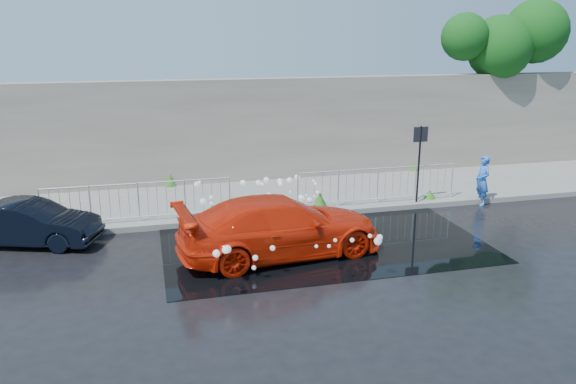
% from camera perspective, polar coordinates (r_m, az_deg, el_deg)
% --- Properties ---
extents(ground, '(90.00, 90.00, 0.00)m').
position_cam_1_polar(ground, '(13.41, 2.68, -6.69)').
color(ground, black).
rests_on(ground, ground).
extents(pavement, '(30.00, 4.00, 0.15)m').
position_cam_1_polar(pavement, '(17.96, -1.95, -0.53)').
color(pavement, slate).
rests_on(pavement, ground).
extents(curb, '(30.00, 0.25, 0.16)m').
position_cam_1_polar(curb, '(16.09, -0.42, -2.46)').
color(curb, slate).
rests_on(curb, ground).
extents(retaining_wall, '(30.00, 0.60, 3.50)m').
position_cam_1_polar(retaining_wall, '(19.65, -3.38, 6.35)').
color(retaining_wall, '#686457').
rests_on(retaining_wall, pavement).
extents(puddle, '(8.00, 5.00, 0.01)m').
position_cam_1_polar(puddle, '(14.43, 3.43, -5.00)').
color(puddle, black).
rests_on(puddle, ground).
extents(sign_post, '(0.45, 0.06, 2.50)m').
position_cam_1_polar(sign_post, '(17.22, 13.22, 4.00)').
color(sign_post, black).
rests_on(sign_post, ground).
extents(tree, '(5.09, 2.44, 6.41)m').
position_cam_1_polar(tree, '(23.54, 21.54, 14.14)').
color(tree, '#332114').
rests_on(tree, ground).
extents(railing_left, '(5.05, 0.05, 1.10)m').
position_cam_1_polar(railing_left, '(15.81, -14.95, -0.86)').
color(railing_left, silver).
rests_on(railing_left, pavement).
extents(railing_right, '(5.05, 0.05, 1.10)m').
position_cam_1_polar(railing_right, '(17.15, 9.07, 0.78)').
color(railing_right, silver).
rests_on(railing_right, pavement).
extents(weeds, '(12.17, 3.93, 0.45)m').
position_cam_1_polar(weeds, '(17.40, -2.63, -0.19)').
color(weeds, '#215216').
rests_on(weeds, pavement).
extents(water_spray, '(3.63, 5.55, 1.06)m').
position_cam_1_polar(water_spray, '(14.59, -1.71, -1.44)').
color(water_spray, white).
rests_on(water_spray, ground).
extents(red_car, '(5.11, 2.58, 1.42)m').
position_cam_1_polar(red_car, '(13.34, -0.77, -3.52)').
color(red_car, red).
rests_on(red_car, ground).
extents(dark_car, '(3.60, 2.22, 1.12)m').
position_cam_1_polar(dark_car, '(15.44, -24.76, -2.90)').
color(dark_car, black).
rests_on(dark_car, ground).
extents(person, '(0.38, 0.57, 1.54)m').
position_cam_1_polar(person, '(18.24, 19.16, 1.11)').
color(person, blue).
rests_on(person, ground).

